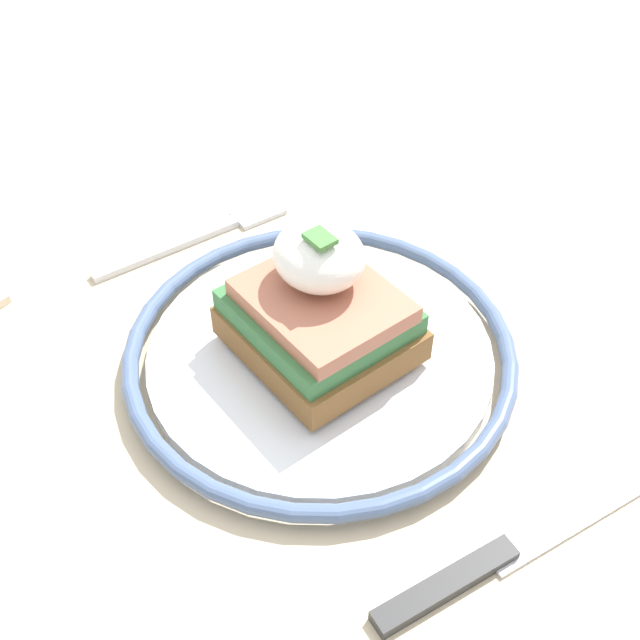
{
  "coord_description": "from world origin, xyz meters",
  "views": [
    {
      "loc": [
        0.26,
        -0.16,
        1.1
      ],
      "look_at": [
        0.01,
        0.04,
        0.79
      ],
      "focal_mm": 45.0,
      "sensor_mm": 36.0,
      "label": 1
    }
  ],
  "objects_px": {
    "sandwich": "(321,308)",
    "fork": "(202,235)",
    "plate": "(320,353)",
    "knife": "(497,557)"
  },
  "relations": [
    {
      "from": "plate",
      "to": "sandwich",
      "type": "relative_size",
      "value": 2.41
    },
    {
      "from": "plate",
      "to": "fork",
      "type": "bearing_deg",
      "value": 176.58
    },
    {
      "from": "fork",
      "to": "plate",
      "type": "bearing_deg",
      "value": -3.42
    },
    {
      "from": "knife",
      "to": "sandwich",
      "type": "bearing_deg",
      "value": 174.69
    },
    {
      "from": "plate",
      "to": "knife",
      "type": "xyz_separation_m",
      "value": [
        0.15,
        -0.01,
        -0.01
      ]
    },
    {
      "from": "fork",
      "to": "knife",
      "type": "distance_m",
      "value": 0.3
    },
    {
      "from": "sandwich",
      "to": "fork",
      "type": "relative_size",
      "value": 0.65
    },
    {
      "from": "plate",
      "to": "fork",
      "type": "relative_size",
      "value": 1.58
    },
    {
      "from": "plate",
      "to": "sandwich",
      "type": "xyz_separation_m",
      "value": [
        -0.0,
        0.0,
        0.04
      ]
    },
    {
      "from": "knife",
      "to": "fork",
      "type": "bearing_deg",
      "value": 175.75
    }
  ]
}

